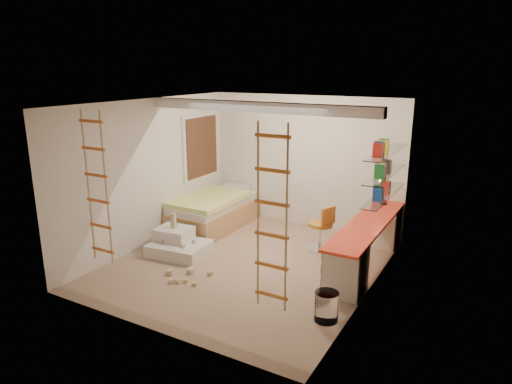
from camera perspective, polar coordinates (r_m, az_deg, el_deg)
The scene contains 15 objects.
floor at distance 7.58m, azimuth -1.12°, elevation -8.94°, with size 4.50×4.50×0.00m, color #92755E.
ceiling_beam at distance 7.19m, azimuth 0.00°, elevation 10.59°, with size 4.00×0.18×0.16m, color white.
window_frame at distance 9.38m, azimuth -6.96°, elevation 5.64°, with size 0.06×1.15×1.35m, color white.
window_blind at distance 9.35m, azimuth -6.76°, elevation 5.62°, with size 0.02×1.00×1.20m, color #4C2D1E.
rope_ladder_left at distance 6.62m, azimuth -19.24°, elevation 0.45°, with size 0.41×0.04×2.13m, color #C24F21, non-canonical shape.
rope_ladder_right at distance 4.98m, azimuth 2.00°, elevation -3.46°, with size 0.41×0.04×2.13m, color #C87222, non-canonical shape.
waste_bin at distance 6.02m, azimuth 8.79°, elevation -13.95°, with size 0.31×0.31×0.39m, color white.
desk at distance 7.55m, azimuth 13.66°, elevation -6.18°, with size 0.56×2.80×0.75m.
shelves at distance 7.44m, azimuth 15.90°, elevation 2.20°, with size 0.25×1.80×0.71m.
bed at distance 9.17m, azimuth -5.24°, elevation -2.39°, with size 1.02×2.00×0.69m.
task_lamp at distance 8.22m, azimuth 15.52°, elevation 0.86°, with size 0.14×0.36×0.57m.
swivel_chair at distance 8.08m, azimuth 8.13°, elevation -5.19°, with size 0.63×0.63×0.82m.
play_platform at distance 8.02m, azimuth -9.74°, elevation -6.46°, with size 1.04×0.85×0.43m.
toy_blocks at distance 7.47m, azimuth -9.37°, elevation -7.94°, with size 1.23×1.11×0.70m.
books at distance 7.43m, azimuth 15.94°, elevation 2.74°, with size 0.14×0.70×0.92m.
Camera 1 is at (3.51, -5.94, 3.13)m, focal length 32.00 mm.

